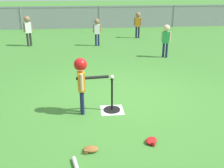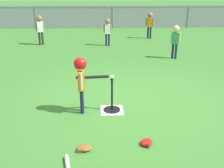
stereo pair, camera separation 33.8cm
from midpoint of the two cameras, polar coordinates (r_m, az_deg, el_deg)
The scene contains 13 objects.
ground_plane at distance 5.72m, azimuth 1.68°, elevation -3.31°, with size 60.00×60.00×0.00m, color #3D7A2D.
home_plate at distance 5.26m, azimuth -1.85°, elevation -5.58°, with size 0.44×0.44×0.01m, color white.
batting_tee at distance 5.22m, azimuth -1.86°, elevation -4.61°, with size 0.32×0.32×0.65m.
baseball_on_tee at distance 4.99m, azimuth -1.94°, elevation 1.48°, with size 0.07×0.07×0.07m, color white.
batter_child at distance 4.91m, azimuth -8.49°, elevation 1.95°, with size 0.63×0.31×1.09m.
fielder_deep_center at distance 8.87m, azimuth 10.35°, elevation 9.90°, with size 0.28×0.22×1.07m.
fielder_near_left at distance 10.38m, azimuth -4.16°, elevation 11.69°, with size 0.31×0.20×1.03m.
fielder_deep_left at distance 10.84m, azimuth -18.37°, elevation 11.44°, with size 0.31×0.22×1.13m.
fielder_near_right at distance 11.89m, azimuth 4.69°, elevation 13.11°, with size 0.32×0.22×1.11m.
spare_bat_silver at distance 3.81m, azimuth -10.20°, elevation -17.20°, with size 0.18×0.63×0.06m.
glove_near_bats at distance 4.11m, azimuth -6.97°, elevation -13.64°, with size 0.24×0.19×0.07m.
glove_tossed_aside at distance 4.29m, azimuth 6.10°, elevation -11.95°, with size 0.26×0.27×0.07m.
outfield_fence at distance 14.45m, azimuth -3.38°, elevation 14.19°, with size 16.06×0.06×1.15m.
Camera 1 is at (-0.90, -5.14, 2.37)m, focal length 42.97 mm.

